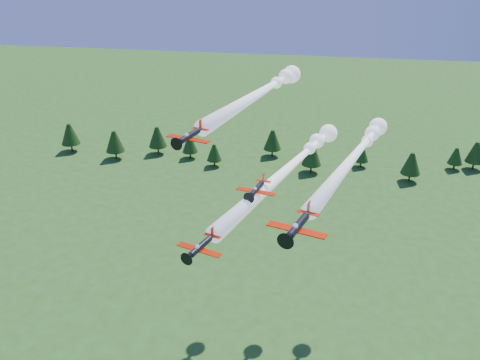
% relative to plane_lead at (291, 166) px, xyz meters
% --- Properties ---
extents(plane_lead, '(20.78, 52.19, 3.70)m').
position_rel_plane_lead_xyz_m(plane_lead, '(0.00, 0.00, 0.00)').
color(plane_lead, black).
rests_on(plane_lead, ground).
extents(plane_left, '(16.93, 45.66, 3.70)m').
position_rel_plane_lead_xyz_m(plane_left, '(-6.39, 8.19, 11.08)').
color(plane_left, black).
rests_on(plane_left, ground).
extents(plane_right, '(19.80, 50.70, 3.70)m').
position_rel_plane_lead_xyz_m(plane_right, '(11.27, 3.60, 1.50)').
color(plane_right, black).
rests_on(plane_right, ground).
extents(plane_slot, '(6.43, 7.08, 2.25)m').
position_rel_plane_lead_xyz_m(plane_slot, '(-4.30, -13.43, 1.52)').
color(plane_slot, black).
rests_on(plane_slot, ground).
extents(treeline, '(170.38, 20.85, 11.01)m').
position_rel_plane_lead_xyz_m(treeline, '(-12.66, 90.80, -32.83)').
color(treeline, '#382314').
rests_on(treeline, ground).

